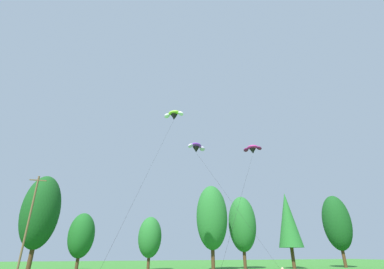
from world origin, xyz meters
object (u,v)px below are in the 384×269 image
at_px(parafoil_kite_high_lime_white, 174,115).
at_px(parafoil_kite_mid_magenta, 253,149).
at_px(utility_pole, 29,221).
at_px(parafoil_kite_far_purple, 196,148).

relative_size(parafoil_kite_high_lime_white, parafoil_kite_mid_magenta, 1.38).
relative_size(utility_pole, parafoil_kite_high_lime_white, 0.58).
bearing_deg(utility_pole, parafoil_kite_far_purple, -29.73).
bearing_deg(parafoil_kite_high_lime_white, parafoil_kite_mid_magenta, -25.48).
xyz_separation_m(parafoil_kite_high_lime_white, parafoil_kite_mid_magenta, (10.62, -5.06, -6.39)).
relative_size(utility_pole, parafoil_kite_far_purple, 0.89).
xyz_separation_m(utility_pole, parafoil_kite_high_lime_white, (18.26, -5.73, 16.21)).
bearing_deg(parafoil_kite_high_lime_white, utility_pole, 162.58).
distance_m(parafoil_kite_mid_magenta, parafoil_kite_far_purple, 8.91).
height_order(parafoil_kite_high_lime_white, parafoil_kite_far_purple, parafoil_kite_high_lime_white).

